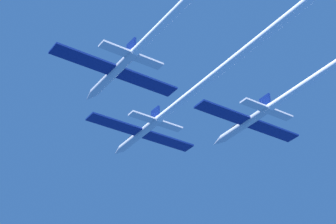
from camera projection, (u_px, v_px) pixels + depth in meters
jet_lead at (211, 78)px, 80.22m from camera, size 18.04×61.37×2.99m
jet_left_wing at (184, 3)px, 68.07m from camera, size 18.04×57.11×2.99m
jet_right_wing at (310, 81)px, 79.81m from camera, size 18.04×50.36×2.99m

